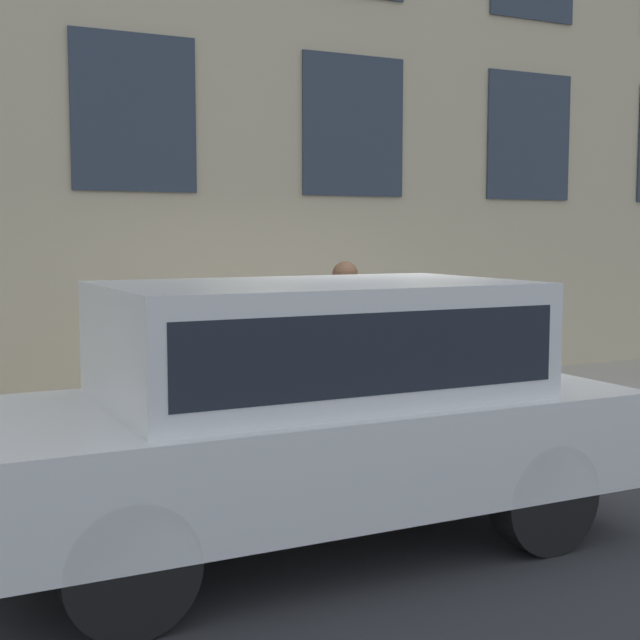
# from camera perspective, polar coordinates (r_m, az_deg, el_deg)

# --- Properties ---
(ground_plane) EXTENTS (80.00, 80.00, 0.00)m
(ground_plane) POSITION_cam_1_polar(r_m,az_deg,el_deg) (7.87, 3.98, -9.37)
(ground_plane) COLOR #2D2D30
(sidewalk) EXTENTS (2.99, 60.00, 0.18)m
(sidewalk) POSITION_cam_1_polar(r_m,az_deg,el_deg) (9.13, -0.81, -6.68)
(sidewalk) COLOR #A8A093
(sidewalk) RESTS_ON ground_plane
(building_facade) EXTENTS (0.33, 40.00, 8.13)m
(building_facade) POSITION_cam_1_polar(r_m,az_deg,el_deg) (10.62, -4.85, 16.64)
(building_facade) COLOR #C6B793
(building_facade) RESTS_ON ground_plane
(fire_hydrant) EXTENTS (0.37, 0.47, 0.85)m
(fire_hydrant) POSITION_cam_1_polar(r_m,az_deg,el_deg) (8.09, -1.75, -4.48)
(fire_hydrant) COLOR red
(fire_hydrant) RESTS_ON sidewalk
(person) EXTENTS (0.38, 0.25, 1.57)m
(person) POSITION_cam_1_polar(r_m,az_deg,el_deg) (8.79, 1.61, -0.31)
(person) COLOR navy
(person) RESTS_ON sidewalk
(parked_truck_white_near) EXTENTS (1.84, 4.30, 1.72)m
(parked_truck_white_near) POSITION_cam_1_polar(r_m,az_deg,el_deg) (5.77, -0.80, -4.88)
(parked_truck_white_near) COLOR black
(parked_truck_white_near) RESTS_ON ground_plane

